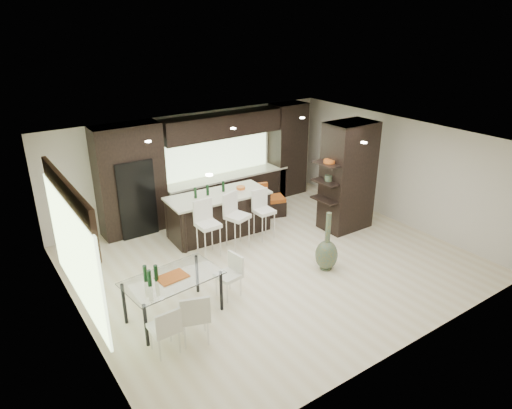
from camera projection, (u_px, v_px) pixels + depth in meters
ground at (271, 261)px, 10.05m from camera, size 8.00×8.00×0.00m
back_wall at (195, 163)px, 12.19m from camera, size 8.00×0.02×2.70m
left_wall at (75, 258)px, 7.44m from camera, size 0.02×7.00×2.70m
right_wall at (398, 171)px, 11.62m from camera, size 0.02×7.00×2.70m
ceiling at (273, 142)px, 9.01m from camera, size 8.00×7.00×0.02m
window_left at (74, 253)px, 7.61m from camera, size 0.04×3.20×1.90m
window_back at (215, 153)px, 12.40m from camera, size 3.40×0.04×1.20m
stone_accent at (68, 203)px, 7.28m from camera, size 0.08×3.00×0.80m
ceiling_spots at (266, 140)px, 9.21m from camera, size 4.00×3.00×0.02m
back_cabinetry at (217, 163)px, 12.20m from camera, size 6.80×0.68×2.70m
refrigerator at (133, 196)px, 11.06m from camera, size 0.90×0.68×1.90m
partition_column at (348, 177)px, 11.19m from camera, size 1.20×0.80×2.70m
kitchen_island at (219, 214)px, 11.14m from camera, size 2.53×1.20×1.03m
stool_left at (208, 235)px, 10.08m from camera, size 0.47×0.47×1.05m
stool_mid at (238, 226)px, 10.48m from camera, size 0.59×0.59×1.06m
stool_right at (264, 220)px, 10.91m from camera, size 0.43×0.43×0.98m
bench at (260, 207)px, 12.20m from camera, size 1.42×0.88×0.51m
floor_vase at (327, 241)px, 9.51m from camera, size 0.51×0.51×1.30m
dining_table at (174, 297)px, 8.07m from camera, size 1.76×1.12×0.80m
chair_near at (194, 318)px, 7.45m from camera, size 0.61×0.61×0.88m
chair_far at (164, 331)px, 7.21m from camera, size 0.44×0.44×0.80m
chair_end at (228, 278)px, 8.66m from camera, size 0.48×0.48×0.78m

